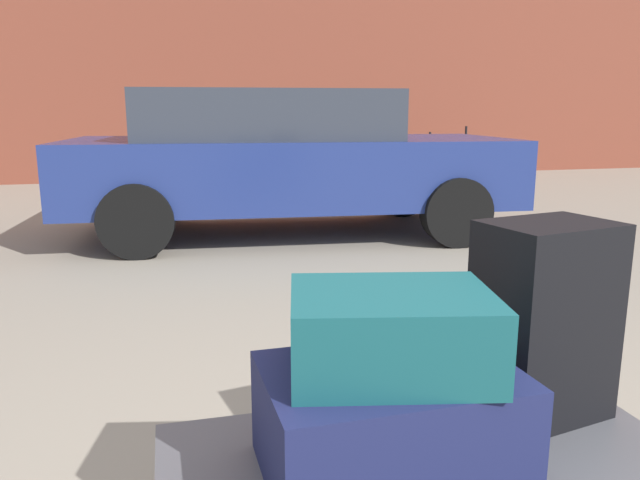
# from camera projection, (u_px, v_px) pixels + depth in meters

# --- Properties ---
(suitcase_navy_stacked_top) EXTENTS (0.62, 0.43, 0.27)m
(suitcase_navy_stacked_top) POSITION_uv_depth(u_px,v_px,m) (389.00, 421.00, 1.50)
(suitcase_navy_stacked_top) COLOR #191E47
(suitcase_navy_stacked_top) RESTS_ON luggage_cart
(suitcase_black_rear_right) EXTENTS (0.41, 0.32, 0.58)m
(suitcase_black_rear_right) POSITION_uv_depth(u_px,v_px,m) (544.00, 320.00, 1.77)
(suitcase_black_rear_right) COLOR black
(suitcase_black_rear_right) RESTS_ON luggage_cart
(duffel_bag_teal_topmost_pile) EXTENTS (0.54, 0.45, 0.20)m
(duffel_bag_teal_topmost_pile) POSITION_uv_depth(u_px,v_px,m) (391.00, 332.00, 1.45)
(duffel_bag_teal_topmost_pile) COLOR #144C51
(duffel_bag_teal_topmost_pile) RESTS_ON suitcase_navy_stacked_top
(parked_car) EXTENTS (4.45, 2.23, 1.42)m
(parked_car) POSITION_uv_depth(u_px,v_px,m) (285.00, 159.00, 6.06)
(parked_car) COLOR navy
(parked_car) RESTS_ON ground_plane
(bicycle_leaning) EXTENTS (1.75, 0.35, 0.96)m
(bicycle_leaning) POSITION_uv_depth(u_px,v_px,m) (440.00, 160.00, 10.85)
(bicycle_leaning) COLOR black
(bicycle_leaning) RESTS_ON ground_plane
(bollard_kerb_near) EXTENTS (0.22, 0.22, 0.62)m
(bollard_kerb_near) POSITION_uv_depth(u_px,v_px,m) (359.00, 171.00, 9.51)
(bollard_kerb_near) COLOR #383838
(bollard_kerb_near) RESTS_ON ground_plane
(bollard_kerb_mid) EXTENTS (0.22, 0.22, 0.62)m
(bollard_kerb_mid) POSITION_uv_depth(u_px,v_px,m) (432.00, 169.00, 9.81)
(bollard_kerb_mid) COLOR #383838
(bollard_kerb_mid) RESTS_ON ground_plane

